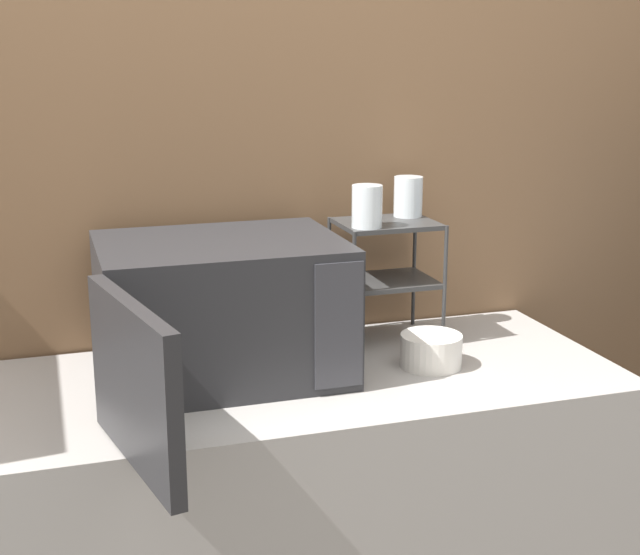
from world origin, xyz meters
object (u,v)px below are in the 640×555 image
bowl (431,351)px  glass_front_left (367,206)px  dish_rack (386,256)px  microwave (218,311)px  glass_back_right (408,197)px

bowl → glass_front_left: bearing=122.5°
dish_rack → bowl: dish_rack is taller
dish_rack → bowl: size_ratio=2.12×
dish_rack → glass_front_left: size_ratio=3.02×
dish_rack → bowl: (0.03, -0.22, -0.19)m
microwave → glass_back_right: glass_back_right is taller
glass_back_right → bowl: 0.43m
microwave → glass_back_right: 0.62m
microwave → bowl: (0.50, -0.08, -0.12)m
bowl → dish_rack: bearing=98.0°
bowl → microwave: bearing=170.9°
dish_rack → glass_back_right: (0.08, 0.05, 0.14)m
microwave → dish_rack: size_ratio=2.68×
microwave → bowl: size_ratio=5.69×
microwave → dish_rack: (0.47, 0.14, 0.07)m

